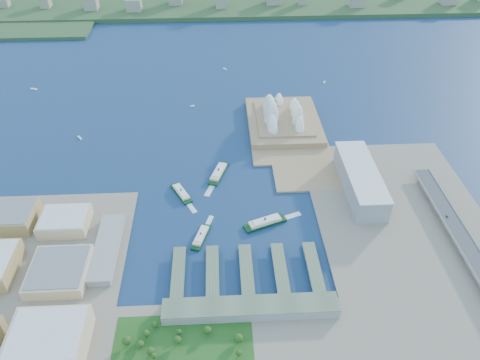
{
  "coord_description": "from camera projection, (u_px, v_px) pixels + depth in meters",
  "views": [
    {
      "loc": [
        -14.23,
        -465.09,
        447.76
      ],
      "look_at": [
        14.81,
        92.8,
        18.0
      ],
      "focal_mm": 35.0,
      "sensor_mm": 36.0,
      "label": 1
    }
  ],
  "objects": [
    {
      "name": "peninsula",
      "position": [
        286.0,
        130.0,
        851.05
      ],
      "size": [
        135.0,
        220.0,
        3.0
      ],
      "primitive_type": "cube",
      "color": "#967552",
      "rests_on": "ground"
    },
    {
      "name": "terminal_building",
      "position": [
        251.0,
        308.0,
        530.01
      ],
      "size": [
        200.0,
        28.0,
        12.0
      ],
      "primitive_type": "cube",
      "color": "gray",
      "rests_on": "south_land"
    },
    {
      "name": "boat_c",
      "position": [
        324.0,
        82.0,
        1007.51
      ],
      "size": [
        7.37,
        10.45,
        2.3
      ],
      "primitive_type": null,
      "rotation": [
        0.0,
        0.0,
        2.66
      ],
      "color": "white",
      "rests_on": "ground"
    },
    {
      "name": "park",
      "position": [
        182.0,
        354.0,
        482.17
      ],
      "size": [
        150.0,
        110.0,
        16.0
      ],
      "primitive_type": null,
      "color": "#194714",
      "rests_on": "south_land"
    },
    {
      "name": "east_land",
      "position": [
        417.0,
        251.0,
        611.14
      ],
      "size": [
        240.0,
        500.0,
        3.0
      ],
      "primitive_type": "cube",
      "color": "gray",
      "rests_on": "ground"
    },
    {
      "name": "toaster_building",
      "position": [
        360.0,
        180.0,
        700.59
      ],
      "size": [
        45.0,
        155.0,
        35.0
      ],
      "primitive_type": "cube",
      "color": "gray",
      "rests_on": "east_land"
    },
    {
      "name": "ferry_a",
      "position": [
        181.0,
        192.0,
        703.46
      ],
      "size": [
        35.71,
        52.79,
        9.92
      ],
      "primitive_type": null,
      "rotation": [
        0.0,
        0.0,
        0.47
      ],
      "color": "black",
      "rests_on": "ground"
    },
    {
      "name": "ferry_wharves",
      "position": [
        246.0,
        271.0,
        580.12
      ],
      "size": [
        184.0,
        90.0,
        9.3
      ],
      "primitive_type": null,
      "color": "#515F47",
      "rests_on": "ground"
    },
    {
      "name": "west_buildings",
      "position": [
        29.0,
        270.0,
        565.97
      ],
      "size": [
        200.0,
        280.0,
        27.0
      ],
      "primitive_type": null,
      "color": "#9C824E",
      "rests_on": "west_land"
    },
    {
      "name": "car_c",
      "position": [
        447.0,
        217.0,
        643.25
      ],
      "size": [
        2.04,
        5.01,
        1.45
      ],
      "primitive_type": "imported",
      "color": "slate",
      "rests_on": "expressway"
    },
    {
      "name": "boat_a",
      "position": [
        80.0,
        138.0,
        830.28
      ],
      "size": [
        10.4,
        12.84,
        2.57
      ],
      "primitive_type": null,
      "rotation": [
        0.0,
        0.0,
        0.61
      ],
      "color": "white",
      "rests_on": "ground"
    },
    {
      "name": "ferry_c",
      "position": [
        201.0,
        235.0,
        629.46
      ],
      "size": [
        27.91,
        51.52,
        9.47
      ],
      "primitive_type": null,
      "rotation": [
        0.0,
        0.0,
        2.82
      ],
      "color": "black",
      "rests_on": "ground"
    },
    {
      "name": "ferry_b",
      "position": [
        219.0,
        171.0,
        742.4
      ],
      "size": [
        35.43,
        63.1,
        11.61
      ],
      "primitive_type": null,
      "rotation": [
        0.0,
        0.0,
        -0.34
      ],
      "color": "black",
      "rests_on": "ground"
    },
    {
      "name": "west_land",
      "position": [
        23.0,
        301.0,
        547.42
      ],
      "size": [
        220.0,
        390.0,
        3.0
      ],
      "primitive_type": "cube",
      "color": "gray",
      "rests_on": "ground"
    },
    {
      "name": "boat_b",
      "position": [
        192.0,
        106.0,
        923.16
      ],
      "size": [
        9.31,
        4.98,
        2.39
      ],
      "primitive_type": null,
      "rotation": [
        0.0,
        0.0,
        1.79
      ],
      "color": "white",
      "rests_on": "ground"
    },
    {
      "name": "far_shore",
      "position": [
        220.0,
        5.0,
        1413.78
      ],
      "size": [
        2200.0,
        260.0,
        12.0
      ],
      "primitive_type": "cube",
      "color": "#2D4926",
      "rests_on": "ground"
    },
    {
      "name": "ferry_d",
      "position": [
        265.0,
        221.0,
        650.27
      ],
      "size": [
        62.97,
        36.89,
        11.63
      ],
      "primitive_type": null,
      "rotation": [
        0.0,
        0.0,
        1.94
      ],
      "color": "black",
      "rests_on": "ground"
    },
    {
      "name": "expressway",
      "position": [
        467.0,
        251.0,
        601.16
      ],
      "size": [
        26.0,
        340.0,
        11.85
      ],
      "primitive_type": null,
      "color": "gray",
      "rests_on": "east_land"
    },
    {
      "name": "boat_e",
      "position": [
        225.0,
        69.0,
        1060.91
      ],
      "size": [
        9.11,
        10.28,
        2.57
      ],
      "primitive_type": null,
      "rotation": [
        0.0,
        0.0,
        0.67
      ],
      "color": "white",
      "rests_on": "ground"
    },
    {
      "name": "boat_d",
      "position": [
        34.0,
        89.0,
        981.59
      ],
      "size": [
        15.8,
        8.59,
        2.63
      ],
      "primitive_type": null,
      "rotation": [
        0.0,
        0.0,
        1.22
      ],
      "color": "white",
      "rests_on": "ground"
    },
    {
      "name": "opera_house",
      "position": [
        284.0,
        110.0,
        848.18
      ],
      "size": [
        134.0,
        180.0,
        58.0
      ],
      "primitive_type": null,
      "color": "white",
      "rests_on": "peninsula"
    },
    {
      "name": "ground",
      "position": [
        233.0,
        232.0,
        641.74
      ],
      "size": [
        3000.0,
        3000.0,
        0.0
      ],
      "primitive_type": "plane",
      "color": "#0F2748",
      "rests_on": "ground"
    }
  ]
}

